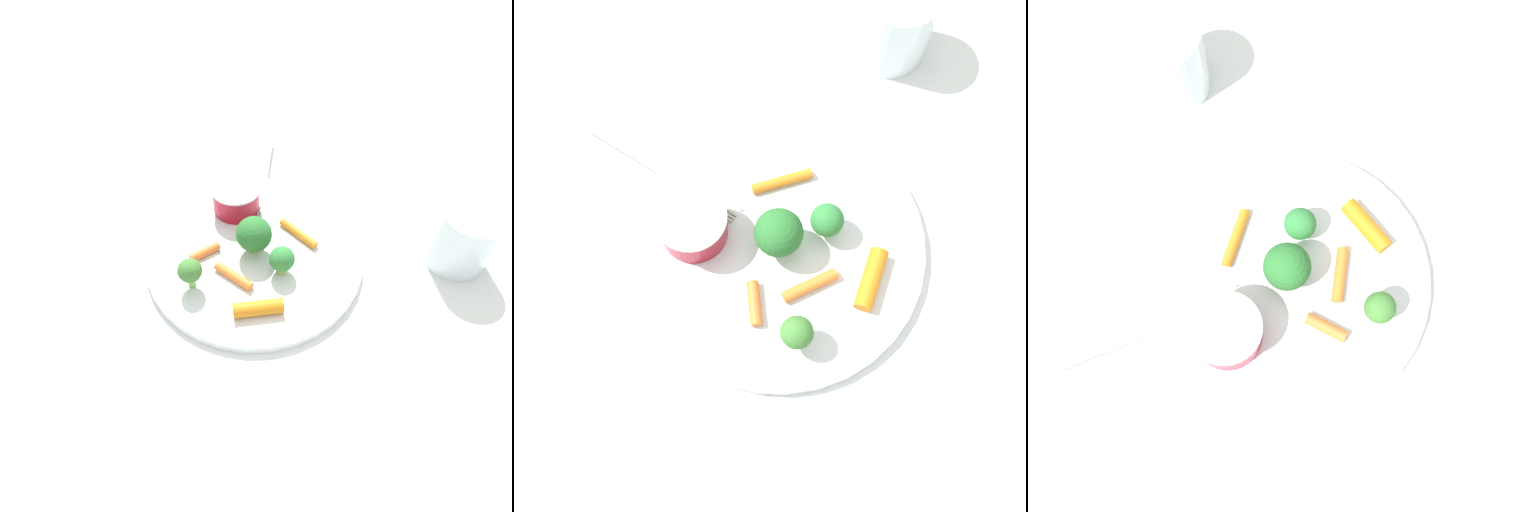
% 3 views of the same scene
% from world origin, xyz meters
% --- Properties ---
extents(ground_plane, '(2.40, 2.40, 0.00)m').
position_xyz_m(ground_plane, '(0.00, 0.00, 0.00)').
color(ground_plane, silver).
extents(plate, '(0.27, 0.27, 0.01)m').
position_xyz_m(plate, '(0.00, 0.00, 0.01)').
color(plate, white).
rests_on(plate, ground_plane).
extents(sauce_cup, '(0.07, 0.07, 0.04)m').
position_xyz_m(sauce_cup, '(-0.07, -0.04, 0.03)').
color(sauce_cup, maroon).
rests_on(sauce_cup, plate).
extents(broccoli_floret_0, '(0.03, 0.03, 0.04)m').
position_xyz_m(broccoli_floret_0, '(0.07, -0.06, 0.04)').
color(broccoli_floret_0, '#86C65A').
rests_on(broccoli_floret_0, plate).
extents(broccoli_floret_1, '(0.03, 0.03, 0.04)m').
position_xyz_m(broccoli_floret_1, '(0.02, 0.04, 0.03)').
color(broccoli_floret_1, '#82B362').
rests_on(broccoli_floret_1, plate).
extents(broccoli_floret_2, '(0.04, 0.04, 0.05)m').
position_xyz_m(broccoli_floret_2, '(-0.00, -0.00, 0.04)').
color(broccoli_floret_2, '#94AF71').
rests_on(broccoli_floret_2, plate).
extents(carrot_stick_0, '(0.04, 0.06, 0.01)m').
position_xyz_m(carrot_stick_0, '(-0.04, 0.05, 0.02)').
color(carrot_stick_0, orange).
rests_on(carrot_stick_0, plate).
extents(carrot_stick_1, '(0.03, 0.05, 0.01)m').
position_xyz_m(carrot_stick_1, '(0.05, -0.01, 0.02)').
color(carrot_stick_1, orange).
rests_on(carrot_stick_1, plate).
extents(carrot_stick_2, '(0.04, 0.03, 0.01)m').
position_xyz_m(carrot_stick_2, '(0.02, -0.06, 0.02)').
color(carrot_stick_2, orange).
rests_on(carrot_stick_2, plate).
extents(carrot_stick_3, '(0.04, 0.06, 0.02)m').
position_xyz_m(carrot_stick_3, '(0.09, 0.03, 0.02)').
color(carrot_stick_3, orange).
rests_on(carrot_stick_3, plate).
extents(fork, '(0.18, 0.04, 0.00)m').
position_xyz_m(fork, '(-0.13, -0.02, 0.01)').
color(fork, '#B1BDB0').
rests_on(fork, plate).
extents(drinking_glass, '(0.07, 0.07, 0.08)m').
position_xyz_m(drinking_glass, '(-0.06, 0.24, 0.04)').
color(drinking_glass, silver).
rests_on(drinking_glass, ground_plane).
extents(napkin, '(0.17, 0.15, 0.00)m').
position_xyz_m(napkin, '(0.24, 0.11, 0.00)').
color(napkin, silver).
rests_on(napkin, ground_plane).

